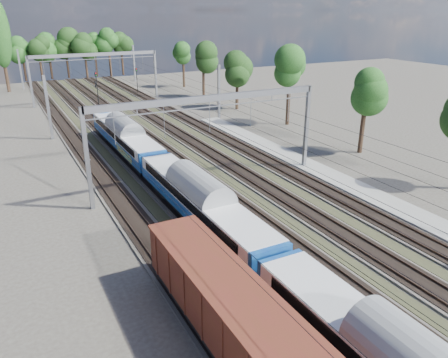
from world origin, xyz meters
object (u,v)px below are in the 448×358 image
emu_train (202,198)px  worker (96,85)px  signal_far (137,78)px  signal_near (97,85)px  freight_boxcar (228,310)px

emu_train → worker: emu_train is taller
signal_far → signal_near: bearing=-151.9°
signal_near → signal_far: (9.75, 7.66, -0.40)m
emu_train → signal_near: 52.56m
worker → signal_far: size_ratio=0.32×
worker → signal_far: 13.06m
signal_far → emu_train: bearing=-112.6°
emu_train → worker: bearing=84.2°
signal_far → worker: bearing=108.5°
freight_boxcar → signal_near: bearing=82.8°
freight_boxcar → signal_near: signal_near is taller
emu_train → signal_near: (3.67, 52.42, 1.16)m
signal_near → signal_far: size_ratio=1.12×
signal_near → signal_far: bearing=18.0°
emu_train → signal_far: bearing=77.4°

